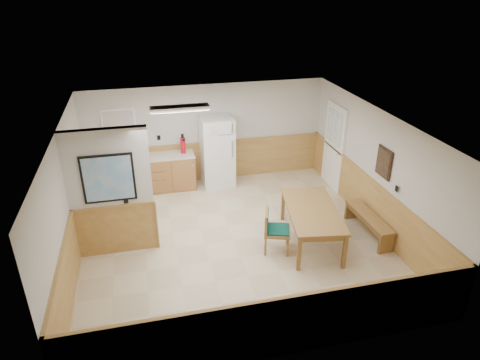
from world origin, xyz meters
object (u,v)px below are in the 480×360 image
object	(u,v)px
dining_table	(312,213)
soap_bottle	(114,156)
fire_extinguisher	(183,145)
dining_bench	(369,220)
refrigerator	(217,152)
dining_chair	(272,228)

from	to	relation	value
dining_table	soap_bottle	world-z (taller)	soap_bottle
dining_table	fire_extinguisher	world-z (taller)	fire_extinguisher
dining_bench	soap_bottle	size ratio (longest dim) A/B	7.29
dining_bench	fire_extinguisher	world-z (taller)	fire_extinguisher
refrigerator	dining_bench	size ratio (longest dim) A/B	1.21
refrigerator	fire_extinguisher	xyz separation A→B (m)	(-0.83, 0.09, 0.23)
dining_bench	fire_extinguisher	xyz separation A→B (m)	(-3.39, 3.13, 0.78)
dining_table	dining_bench	bearing A→B (deg)	8.33
dining_bench	dining_chair	world-z (taller)	dining_chair
dining_chair	soap_bottle	distance (m)	4.32
refrigerator	dining_bench	world-z (taller)	refrigerator
dining_chair	fire_extinguisher	distance (m)	3.50
dining_chair	soap_bottle	size ratio (longest dim) A/B	4.23
dining_bench	soap_bottle	world-z (taller)	soap_bottle
refrigerator	dining_chair	distance (m)	3.16
soap_bottle	dining_bench	bearing A→B (deg)	-31.33
dining_chair	fire_extinguisher	bearing A→B (deg)	130.45
dining_table	dining_chair	bearing A→B (deg)	-165.38
dining_bench	dining_chair	bearing A→B (deg)	-179.97
refrigerator	soap_bottle	distance (m)	2.47
refrigerator	dining_table	xyz separation A→B (m)	(1.31, -3.02, -0.23)
refrigerator	dining_bench	distance (m)	4.02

